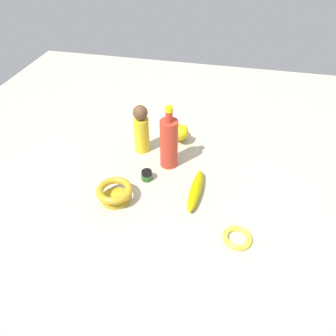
% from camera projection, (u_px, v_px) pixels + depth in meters
% --- Properties ---
extents(ground, '(2.00, 2.00, 0.00)m').
position_uv_depth(ground, '(168.00, 178.00, 1.09)').
color(ground, '#BCB29E').
extents(nail_polish_jar, '(0.04, 0.04, 0.03)m').
position_uv_depth(nail_polish_jar, '(147.00, 175.00, 1.08)').
color(nail_polish_jar, '#275727').
rests_on(nail_polish_jar, ground).
extents(bangle, '(0.08, 0.08, 0.02)m').
position_uv_depth(bangle, '(237.00, 238.00, 0.89)').
color(bangle, yellow).
rests_on(bangle, ground).
extents(banana, '(0.05, 0.19, 0.04)m').
position_uv_depth(banana, '(196.00, 190.00, 1.02)').
color(banana, '#B3A405').
rests_on(banana, ground).
extents(person_figure_adult, '(0.08, 0.08, 0.19)m').
position_uv_depth(person_figure_adult, '(141.00, 129.00, 1.15)').
color(person_figure_adult, gold).
rests_on(person_figure_adult, ground).
extents(bowl, '(0.12, 0.12, 0.05)m').
position_uv_depth(bowl, '(115.00, 192.00, 0.99)').
color(bowl, gold).
rests_on(bowl, ground).
extents(bottle_tall, '(0.06, 0.06, 0.24)m').
position_uv_depth(bottle_tall, '(169.00, 143.00, 1.08)').
color(bottle_tall, '#BD3625').
rests_on(bottle_tall, ground).
extents(cat_figurine, '(0.10, 0.13, 0.09)m').
position_uv_depth(cat_figurine, '(180.00, 132.00, 1.23)').
color(cat_figurine, yellow).
rests_on(cat_figurine, ground).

